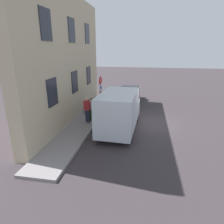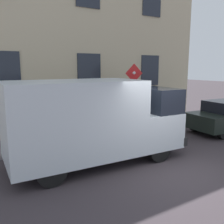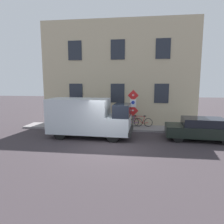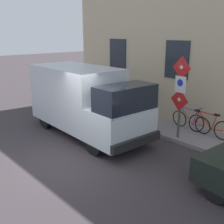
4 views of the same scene
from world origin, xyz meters
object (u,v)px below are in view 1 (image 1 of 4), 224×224
Objects in this scene: pedestrian at (87,109)px; litter_bin at (92,114)px; parked_hatchback at (128,94)px; delivery_van at (120,109)px; bicycle_red at (91,105)px; bicycle_purple at (88,107)px; sign_post_stacked at (101,90)px.

pedestrian is 0.65m from litter_bin.
delivery_van is at bearing 5.38° from parked_hatchback.
delivery_van reaches higher than bicycle_red.
litter_bin reaches higher than bicycle_purple.
sign_post_stacked is at bearing 60.51° from bicycle_red.
bicycle_red is at bearing -175.54° from bicycle_purple.
bicycle_purple is at bearing 49.49° from delivery_van.
sign_post_stacked is at bearing 101.09° from bicycle_purple.
delivery_van is at bearing 155.70° from litter_bin.
delivery_van is at bearing 42.51° from bicycle_red.
pedestrian is (2.17, 6.42, 0.34)m from parked_hatchback.
bicycle_red is 1.00× the size of pedestrian.
sign_post_stacked is at bearing -18.68° from parked_hatchback.
delivery_van is 3.16× the size of bicycle_purple.
sign_post_stacked is 2.43m from pedestrian.
parked_hatchback is at bearing -107.42° from litter_bin.
sign_post_stacked is 4.65m from parked_hatchback.
delivery_van is at bearing 51.50° from bicycle_purple.
bicycle_red is (2.92, -3.48, -0.82)m from delivery_van.
sign_post_stacked reaches higher than litter_bin.
parked_hatchback is 2.40× the size of bicycle_purple.
delivery_van reaches higher than bicycle_purple.
litter_bin is at bearing 21.38° from bicycle_red.
bicycle_red is at bearing 42.48° from delivery_van.
pedestrian reaches higher than bicycle_purple.
bicycle_red is at bearing -34.08° from parked_hatchback.
sign_post_stacked is 0.67× the size of parked_hatchback.
parked_hatchback is 6.78m from pedestrian.
litter_bin reaches higher than bicycle_red.
delivery_van is 4.07m from bicycle_purple.
bicycle_red and bicycle_purple have the same top height.
sign_post_stacked is 1.81m from bicycle_red.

